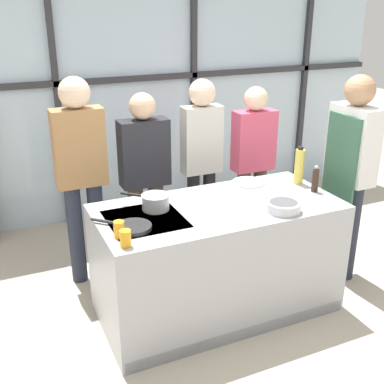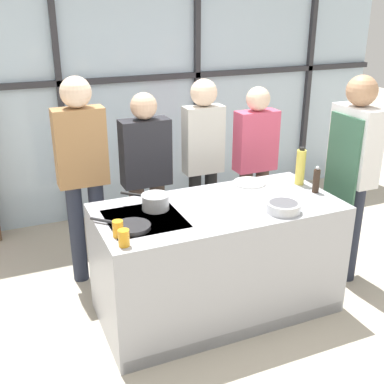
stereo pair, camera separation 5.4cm
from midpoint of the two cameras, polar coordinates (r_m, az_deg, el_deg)
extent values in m
plane|color=#BCB29E|center=(4.02, 3.30, -13.58)|extent=(18.00, 18.00, 0.00)
cube|color=silver|center=(5.42, -6.93, 11.77)|extent=(6.40, 0.04, 2.80)
cube|color=#2D2D33|center=(5.35, -6.84, 13.17)|extent=(6.40, 0.06, 0.06)
cube|color=#2D2D33|center=(5.21, -15.02, 10.81)|extent=(0.06, 0.06, 2.80)
cube|color=#2D2D33|center=(5.64, 0.89, 12.30)|extent=(0.06, 0.06, 2.80)
cube|color=#2D2D33|center=(6.41, 13.87, 12.84)|extent=(0.06, 0.06, 2.80)
cube|color=#A8AAB2|center=(3.78, 3.45, -7.96)|extent=(1.83, 0.87, 0.91)
cube|color=black|center=(3.38, -5.18, -3.25)|extent=(0.52, 0.52, 0.01)
cube|color=black|center=(3.70, 6.31, -16.35)|extent=(1.80, 0.03, 0.10)
cylinder|color=#38383D|center=(3.24, -6.58, -4.43)|extent=(0.13, 0.13, 0.01)
cylinder|color=#38383D|center=(3.31, -2.44, -3.71)|extent=(0.13, 0.13, 0.01)
cylinder|color=#38383D|center=(3.46, -7.80, -2.74)|extent=(0.13, 0.13, 0.01)
cylinder|color=#38383D|center=(3.52, -3.89, -2.10)|extent=(0.13, 0.13, 0.01)
cylinder|color=#232838|center=(4.42, 18.73, -4.66)|extent=(0.14, 0.14, 0.89)
cylinder|color=#232838|center=(4.55, 17.10, -3.67)|extent=(0.14, 0.14, 0.89)
cube|color=white|center=(4.22, 19.09, 5.28)|extent=(0.20, 0.44, 0.64)
sphere|color=tan|center=(4.12, 19.86, 11.22)|extent=(0.25, 0.25, 0.25)
cube|color=#38664C|center=(4.22, 17.59, 2.12)|extent=(0.02, 0.38, 0.98)
cylinder|color=#232838|center=(4.32, -10.65, -4.45)|extent=(0.13, 0.13, 0.89)
cylinder|color=#232838|center=(4.29, -13.08, -4.84)|extent=(0.13, 0.13, 0.89)
cube|color=#A37547|center=(4.03, -12.70, 5.20)|extent=(0.41, 0.19, 0.64)
sphere|color=beige|center=(3.93, -13.24, 11.46)|extent=(0.25, 0.25, 0.25)
cylinder|color=#47382D|center=(4.47, -3.70, -3.76)|extent=(0.14, 0.14, 0.81)
cylinder|color=#47382D|center=(4.41, -6.06, -4.17)|extent=(0.14, 0.14, 0.81)
cube|color=#232328|center=(4.18, -5.17, 4.67)|extent=(0.43, 0.19, 0.58)
sphere|color=#D8AD8C|center=(4.08, -5.36, 10.10)|extent=(0.23, 0.23, 0.23)
cylinder|color=black|center=(4.64, 2.53, -2.42)|extent=(0.12, 0.12, 0.85)
cylinder|color=black|center=(4.58, 0.69, -2.75)|extent=(0.12, 0.12, 0.85)
cube|color=beige|center=(4.36, 1.71, 6.19)|extent=(0.36, 0.16, 0.61)
sphere|color=beige|center=(4.27, 1.78, 11.69)|extent=(0.24, 0.24, 0.24)
cylinder|color=#47382D|center=(4.90, 8.44, -1.62)|extent=(0.13, 0.13, 0.80)
cylinder|color=#47382D|center=(4.82, 6.58, -1.97)|extent=(0.13, 0.13, 0.80)
cube|color=#DB4C6B|center=(4.63, 7.93, 6.02)|extent=(0.40, 0.18, 0.57)
sphere|color=beige|center=(4.54, 8.19, 10.87)|extent=(0.22, 0.22, 0.22)
cylinder|color=#232326|center=(3.23, -6.60, -4.13)|extent=(0.25, 0.25, 0.03)
cylinder|color=#B26B2D|center=(3.23, -6.61, -3.95)|extent=(0.19, 0.19, 0.01)
cylinder|color=#232326|center=(3.33, -10.01, -3.36)|extent=(0.16, 0.15, 0.02)
cylinder|color=silver|center=(3.50, -3.92, -1.19)|extent=(0.20, 0.20, 0.11)
cylinder|color=silver|center=(3.48, -3.94, -0.39)|extent=(0.21, 0.21, 0.01)
cylinder|color=black|center=(3.56, -6.71, -0.25)|extent=(0.14, 0.13, 0.02)
cylinder|color=white|center=(4.03, 7.20, 1.10)|extent=(0.27, 0.27, 0.01)
cylinder|color=silver|center=(3.52, 11.20, -1.78)|extent=(0.25, 0.25, 0.07)
cylinder|color=#4C4C51|center=(3.51, 11.24, -1.34)|extent=(0.21, 0.21, 0.01)
cylinder|color=#E0CC4C|center=(4.05, 13.10, 2.88)|extent=(0.08, 0.08, 0.29)
cylinder|color=black|center=(4.00, 13.29, 5.02)|extent=(0.04, 0.04, 0.02)
cylinder|color=#332319|center=(3.92, 14.89, 1.26)|extent=(0.05, 0.05, 0.19)
sphere|color=#B2B2B7|center=(3.88, 15.05, 2.76)|extent=(0.03, 0.03, 0.03)
cylinder|color=orange|center=(3.00, -7.57, -5.42)|extent=(0.07, 0.07, 0.11)
cylinder|color=orange|center=(3.13, -8.28, -4.33)|extent=(0.07, 0.07, 0.11)
camera|label=1|loc=(0.03, -89.56, 0.17)|focal=45.00mm
camera|label=2|loc=(0.03, 90.44, -0.17)|focal=45.00mm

